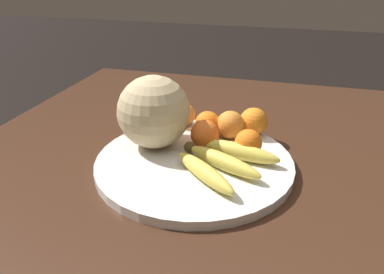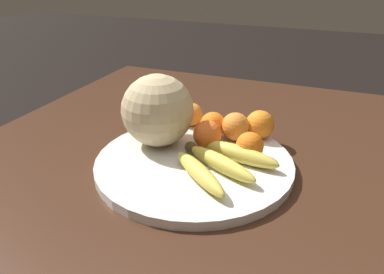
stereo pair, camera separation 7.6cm
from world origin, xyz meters
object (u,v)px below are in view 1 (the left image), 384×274
Objects in this scene: orange_mid_center at (184,115)px; produce_tag at (221,155)px; orange_front_right at (206,123)px; fruit_bowl at (192,162)px; banana_bunch at (223,161)px; melon at (154,112)px; orange_front_left at (230,125)px; orange_back_right at (205,134)px; orange_back_left at (248,143)px; orange_top_small at (254,122)px; kitchen_table at (186,217)px.

produce_tag is (0.13, 0.12, -0.03)m from orange_mid_center.
orange_front_right is at bearing 58.43° from orange_mid_center.
fruit_bowl is 0.06m from produce_tag.
fruit_bowl is at bearing -170.60° from banana_bunch.
orange_front_left is at bearing 118.05° from melon.
orange_mid_center reaches higher than banana_bunch.
orange_back_right is at bearing 99.87° from melon.
orange_back_left is (-0.05, 0.11, 0.04)m from fruit_bowl.
orange_front_left is 0.10m from produce_tag.
fruit_bowl is 0.07m from orange_back_right.
banana_bunch is at bearing 72.90° from fruit_bowl.
orange_top_small is (0.01, 0.17, 0.00)m from orange_mid_center.
fruit_bowl is 0.14m from melon.
orange_mid_center is 0.91× the size of orange_back_right.
orange_front_left is (-0.12, 0.06, 0.04)m from fruit_bowl.
produce_tag is (0.01, 0.15, -0.08)m from melon.
orange_front_left is 0.09m from orange_back_left.
orange_front_left reaches higher than orange_back_right.
fruit_bowl is 0.08m from banana_bunch.
orange_top_small is (-0.22, 0.10, 0.14)m from kitchen_table.
melon is 0.18m from orange_front_left.
orange_mid_center is at bearing -121.57° from orange_front_right.
orange_back_left is 0.10m from orange_back_right.
produce_tag is (-0.09, 0.05, 0.10)m from kitchen_table.
orange_mid_center is at bearing -142.11° from orange_back_right.
orange_back_right is (-0.01, -0.10, 0.00)m from orange_back_left.
orange_front_right is at bearing -86.98° from orange_front_left.
banana_bunch is (0.06, 0.17, -0.06)m from melon.
produce_tag is at bearing -22.71° from orange_top_small.
orange_back_right reaches higher than produce_tag.
orange_front_right is at bearing -151.97° from produce_tag.
banana_bunch is at bearing 123.87° from kitchen_table.
orange_back_right is (-0.06, 0.01, 0.04)m from fruit_bowl.
orange_top_small reaches higher than orange_back_left.
orange_back_left is 0.10m from orange_top_small.
orange_mid_center is at bearing -140.94° from produce_tag.
melon reaches higher than produce_tag.
orange_front_left is 0.13m from orange_mid_center.
orange_back_left is at bearing 35.16° from orange_front_left.
orange_front_right is 0.08m from orange_mid_center.
kitchen_table is 0.27m from orange_mid_center.
orange_top_small reaches higher than banana_bunch.
kitchen_table is at bearing -15.85° from orange_front_left.
orange_back_left is (-0.07, 0.04, 0.01)m from banana_bunch.
melon is 0.24m from orange_top_small.
orange_back_left is 0.06m from produce_tag.
melon is at bearing -87.82° from orange_back_left.
orange_front_right is at bearing -72.88° from orange_top_small.
orange_back_left reaches higher than produce_tag.
orange_top_small is (-0.03, 0.11, 0.00)m from orange_front_right.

